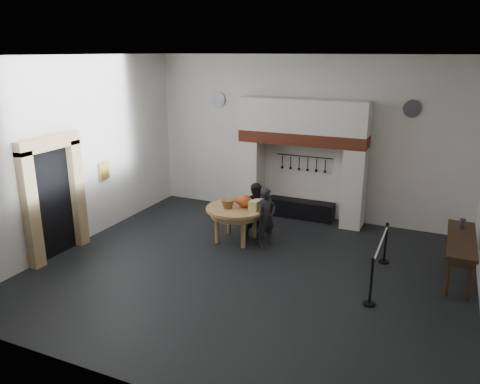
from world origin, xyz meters
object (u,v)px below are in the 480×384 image
at_px(work_table, 236,209).
at_px(visitor_far, 257,211).
at_px(barrier_post_near, 371,283).
at_px(side_table, 462,239).
at_px(iron_range, 300,209).
at_px(visitor_near, 266,217).
at_px(barrier_post_far, 385,244).

bearing_deg(work_table, visitor_far, 44.86).
xyz_separation_m(work_table, barrier_post_near, (3.59, -1.82, -0.39)).
height_order(work_table, barrier_post_near, barrier_post_near).
bearing_deg(side_table, iron_range, 151.39).
distance_m(visitor_near, barrier_post_near, 3.34).
bearing_deg(barrier_post_far, visitor_far, 175.95).
height_order(side_table, barrier_post_far, same).
relative_size(visitor_near, visitor_far, 1.02).
xyz_separation_m(iron_range, visitor_far, (-0.58, -1.87, 0.47)).
bearing_deg(visitor_far, barrier_post_near, -97.85).
distance_m(barrier_post_near, barrier_post_far, 2.00).
relative_size(visitor_near, side_table, 0.66).
xyz_separation_m(side_table, barrier_post_far, (-1.50, 0.14, -0.42)).
bearing_deg(barrier_post_near, work_table, 153.10).
height_order(barrier_post_near, barrier_post_far, same).
xyz_separation_m(barrier_post_near, barrier_post_far, (0.00, 2.00, 0.00)).
bearing_deg(side_table, barrier_post_near, -128.91).
height_order(visitor_far, barrier_post_near, visitor_far).
xyz_separation_m(visitor_far, barrier_post_near, (3.18, -2.23, -0.27)).
height_order(visitor_near, barrier_post_far, visitor_near).
relative_size(work_table, visitor_near, 1.02).
relative_size(side_table, barrier_post_far, 2.44).
xyz_separation_m(iron_range, visitor_near, (-0.18, -2.27, 0.48)).
bearing_deg(barrier_post_near, visitor_far, 145.06).
bearing_deg(visitor_near, side_table, -60.15).
bearing_deg(iron_range, side_table, -28.61).
bearing_deg(visitor_far, work_table, 161.96).
distance_m(work_table, barrier_post_near, 4.04).
bearing_deg(iron_range, barrier_post_near, -57.57).
xyz_separation_m(visitor_far, side_table, (4.68, -0.37, 0.15)).
bearing_deg(barrier_post_far, visitor_near, -176.41).
xyz_separation_m(visitor_near, visitor_far, (-0.40, 0.40, -0.01)).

